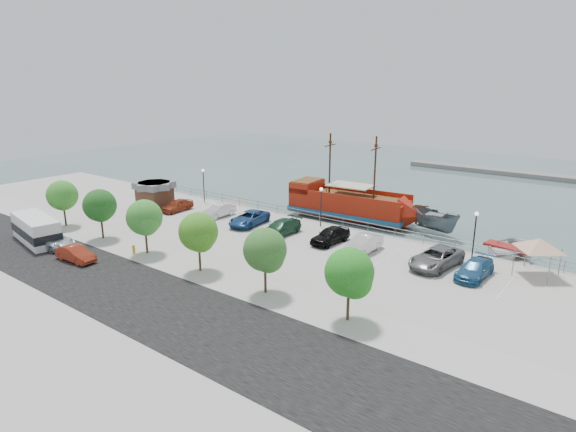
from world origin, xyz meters
The scene contains 35 objects.
ground centered at (0.00, 0.00, -1.00)m, with size 160.00×160.00×0.00m, color #445C5A.
land_slab centered at (0.00, -21.00, -0.60)m, with size 100.00×58.00×1.20m, color #ABA8A0.
street centered at (0.00, -16.00, 0.01)m, with size 100.00×8.00×0.04m, color black.
sidewalk centered at (0.00, -10.00, 0.01)m, with size 100.00×4.00×0.05m, color #B0ABA4.
seawall_railing centered at (0.00, 7.80, 0.53)m, with size 50.00×0.06×1.00m.
far_shore centered at (10.00, 55.00, -0.60)m, with size 40.00×3.00×0.80m, color gray.
pirate_ship centered at (0.46, 13.81, 0.77)m, with size 16.95×5.89×10.59m.
patrol_boat centered at (9.63, 14.23, 0.28)m, with size 2.49×6.63×2.56m, color #556065.
speedboat centered at (17.82, 11.32, -0.33)m, with size 4.65×6.52×1.35m, color silver.
dock_west centered at (-14.35, 9.20, -0.78)m, with size 7.83×2.24×0.45m, color gray.
dock_mid centered at (8.59, 9.20, -0.82)m, with size 6.28×1.80×0.36m, color gray.
dock_east centered at (16.38, 9.20, -0.79)m, with size 7.37×2.11×0.42m, color gray.
shed centered at (-20.94, 1.04, 1.66)m, with size 4.05×4.05×3.12m.
canopy_tent centered at (21.25, 5.76, 3.12)m, with size 4.85×4.85×3.58m.
street_van centered at (-16.34, -14.45, 0.69)m, with size 2.30×4.98×1.38m, color silver.
street_sedan centered at (-11.28, -14.98, 0.67)m, with size 1.43×4.09×1.35m, color #A72F1A.
shuttle_bus centered at (-19.05, -14.50, 1.24)m, with size 7.60×3.76×2.56m.
fire_hydrant centered at (-8.89, -10.80, 0.45)m, with size 0.29×0.29×0.83m.
lamp_post_left centered at (-18.00, 6.50, 2.94)m, with size 0.36×0.36×4.28m.
lamp_post_mid centered at (0.00, 6.50, 2.94)m, with size 0.36×0.36×4.28m.
lamp_post_right centered at (16.00, 6.50, 2.94)m, with size 0.36×0.36×4.28m.
tree_a centered at (-21.85, -10.07, 3.30)m, with size 3.30×3.20×5.00m.
tree_b centered at (-14.85, -10.07, 3.30)m, with size 3.30×3.20×5.00m.
tree_c centered at (-7.85, -10.07, 3.30)m, with size 3.30×3.20×5.00m.
tree_d centered at (-0.85, -10.07, 3.30)m, with size 3.30×3.20×5.00m.
tree_e centered at (6.15, -10.07, 3.30)m, with size 3.30×3.20×5.00m.
tree_f centered at (13.15, -10.07, 3.30)m, with size 3.30×3.20×5.00m.
parked_car_a centered at (-17.14, 1.32, 0.72)m, with size 1.71×4.24×1.44m, color maroon.
parked_car_b centered at (-11.42, 2.55, 0.71)m, with size 1.51×4.34×1.43m, color silver.
parked_car_c centered at (-6.46, 2.23, 0.75)m, with size 2.50×5.41×1.50m, color navy.
parked_car_d centered at (-1.63, 1.57, 0.75)m, with size 2.11×5.20×1.51m, color #1E452C.
parked_car_e centered at (3.78, 2.45, 0.80)m, with size 1.88×4.67×1.59m, color black.
parked_car_f centered at (7.58, 2.09, 0.79)m, with size 1.67×4.80×1.58m, color silver.
parked_car_g centered at (14.16, 2.66, 0.81)m, with size 2.68×5.81×1.62m, color slate.
parked_car_h centered at (17.44, 2.33, 0.70)m, with size 1.97×4.83×1.40m, color #245783.
Camera 1 is at (27.10, -35.08, 15.25)m, focal length 30.00 mm.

